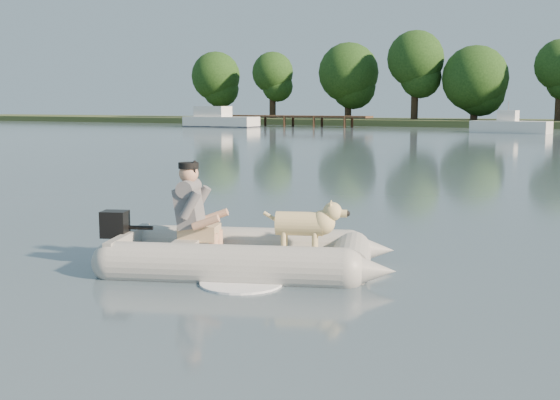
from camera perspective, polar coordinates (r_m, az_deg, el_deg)
The scene contains 8 objects.
water at distance 8.67m, azimuth -6.37°, elevation -6.15°, with size 160.00×160.00×0.00m, color slate.
dock at distance 66.51m, azimuth -0.06°, elevation 6.45°, with size 18.00×2.00×1.04m, color #4C331E, non-canonical shape.
dinghy at distance 8.85m, azimuth -2.78°, elevation -1.73°, with size 5.02×3.93×1.44m, color #969691, non-canonical shape.
man at distance 9.03m, azimuth -7.26°, elevation -0.36°, with size 0.75×0.65×1.12m, color slate, non-canonical shape.
dog at distance 8.82m, azimuth 1.60°, elevation -2.28°, with size 0.97×0.35×0.65m, color tan, non-canonical shape.
outboard_motor at distance 9.37m, azimuth -13.23°, elevation -3.22°, with size 0.43×0.30×0.82m, color black, non-canonical shape.
cabin_cruiser at distance 64.92m, azimuth -4.83°, elevation 6.77°, with size 7.25×2.59×2.24m, color white, non-canonical shape.
motorboat at distance 53.95m, azimuth 18.26°, elevation 6.35°, with size 5.68×2.18×2.40m, color white, non-canonical shape.
Camera 1 is at (4.70, -6.98, 2.08)m, focal length 45.00 mm.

